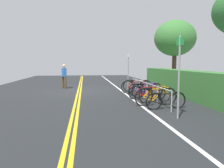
{
  "coord_description": "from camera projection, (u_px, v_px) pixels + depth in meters",
  "views": [
    {
      "loc": [
        13.94,
        0.35,
        1.75
      ],
      "look_at": [
        3.23,
        1.69,
        0.7
      ],
      "focal_mm": 35.03,
      "sensor_mm": 36.0,
      "label": 1
    }
  ],
  "objects": [
    {
      "name": "bike_rack",
      "position": [
        147.0,
        87.0,
        10.77
      ],
      "size": [
        6.19,
        0.05,
        0.77
      ],
      "color": "#9EA0A5",
      "rests_on": "ground_plane"
    },
    {
      "name": "sign_post_far",
      "position": [
        179.0,
        70.0,
        6.72
      ],
      "size": [
        0.36,
        0.09,
        2.59
      ],
      "color": "gray",
      "rests_on": "ground_plane"
    },
    {
      "name": "tree_near_left",
      "position": [
        175.0,
        38.0,
        16.16
      ],
      "size": [
        3.04,
        3.04,
        4.89
      ],
      "color": "#473323",
      "rests_on": "ground_plane"
    },
    {
      "name": "bicycle_3",
      "position": [
        147.0,
        90.0,
        11.18
      ],
      "size": [
        0.47,
        1.73,
        0.77
      ],
      "color": "black",
      "rests_on": "ground_plane"
    },
    {
      "name": "bicycle_6",
      "position": [
        156.0,
        96.0,
        9.0
      ],
      "size": [
        0.46,
        1.86,
        0.78
      ],
      "color": "black",
      "rests_on": "ground_plane"
    },
    {
      "name": "bicycle_0",
      "position": [
        137.0,
        86.0,
        13.27
      ],
      "size": [
        0.61,
        1.7,
        0.78
      ],
      "color": "black",
      "rests_on": "ground_plane"
    },
    {
      "name": "bicycle_1",
      "position": [
        137.0,
        87.0,
        12.59
      ],
      "size": [
        0.46,
        1.79,
        0.78
      ],
      "color": "black",
      "rests_on": "ground_plane"
    },
    {
      "name": "bicycle_2",
      "position": [
        144.0,
        89.0,
        11.84
      ],
      "size": [
        0.46,
        1.72,
        0.69
      ],
      "color": "black",
      "rests_on": "ground_plane"
    },
    {
      "name": "pedestrian",
      "position": [
        64.0,
        75.0,
        14.88
      ],
      "size": [
        0.39,
        0.35,
        1.66
      ],
      "color": "#4C3826",
      "rests_on": "ground_plane"
    },
    {
      "name": "centre_line_yellow_outer",
      "position": [
        81.0,
        90.0,
        13.9
      ],
      "size": [
        30.39,
        0.1,
        0.0
      ],
      "primitive_type": "cube",
      "color": "gold",
      "rests_on": "ground_plane"
    },
    {
      "name": "bike_lane_stripe_white",
      "position": [
        120.0,
        90.0,
        14.22
      ],
      "size": [
        30.39,
        0.12,
        0.0
      ],
      "primitive_type": "cube",
      "color": "white",
      "rests_on": "ground_plane"
    },
    {
      "name": "hedge_backdrop",
      "position": [
        206.0,
        87.0,
        9.55
      ],
      "size": [
        15.14,
        0.96,
        1.36
      ],
      "primitive_type": "cube",
      "color": "#387533",
      "rests_on": "ground_plane"
    },
    {
      "name": "sign_post_near",
      "position": [
        128.0,
        67.0,
        14.43
      ],
      "size": [
        0.36,
        0.06,
        2.42
      ],
      "color": "gray",
      "rests_on": "ground_plane"
    },
    {
      "name": "bicycle_5",
      "position": [
        155.0,
        95.0,
        9.72
      ],
      "size": [
        0.57,
        1.66,
        0.74
      ],
      "color": "black",
      "rests_on": "ground_plane"
    },
    {
      "name": "bicycle_7",
      "position": [
        166.0,
        101.0,
        8.29
      ],
      "size": [
        0.46,
        1.67,
        0.69
      ],
      "color": "black",
      "rests_on": "ground_plane"
    },
    {
      "name": "ground_plane",
      "position": [
        79.0,
        91.0,
        13.89
      ],
      "size": [
        33.77,
        12.54,
        0.05
      ],
      "primitive_type": "cube",
      "color": "#232628"
    },
    {
      "name": "centre_line_yellow_inner",
      "position": [
        78.0,
        90.0,
        13.88
      ],
      "size": [
        30.39,
        0.1,
        0.0
      ],
      "primitive_type": "cube",
      "color": "gold",
      "rests_on": "ground_plane"
    },
    {
      "name": "bicycle_4",
      "position": [
        147.0,
        93.0,
        10.45
      ],
      "size": [
        0.5,
        1.76,
        0.7
      ],
      "color": "black",
      "rests_on": "ground_plane"
    }
  ]
}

